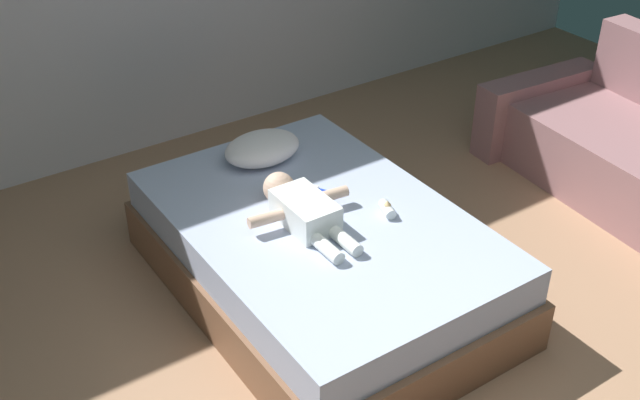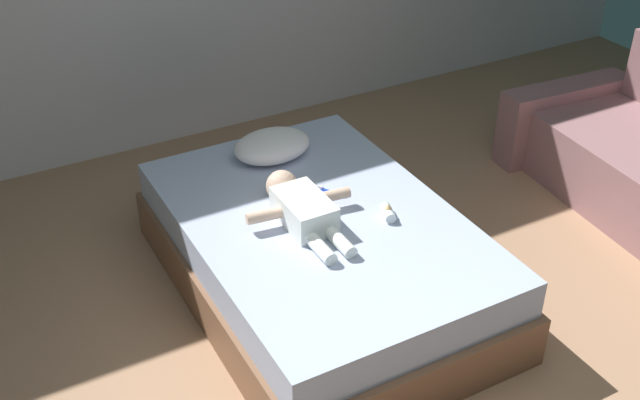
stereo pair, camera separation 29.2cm
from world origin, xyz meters
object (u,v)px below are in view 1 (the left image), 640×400
Objects in this scene: baby at (301,208)px; bed at (320,256)px; pillow at (262,148)px; baby_bottle at (387,209)px; toothbrush at (327,191)px.

bed is at bearing -18.79° from baby.
pillow is 0.61m from baby.
pillow is 3.36× the size of baby_bottle.
pillow is at bearing 77.01° from baby.
toothbrush is (0.15, 0.16, 0.24)m from bed.
toothbrush is (0.11, -0.47, -0.07)m from pillow.
baby is 4.62× the size of toothbrush.
pillow reaches higher than bed.
baby is (-0.09, 0.03, 0.31)m from bed.
baby_bottle reaches higher than bed.
toothbrush is at bearing 28.64° from baby.
toothbrush is at bearing 46.83° from bed.
bed is at bearing -133.17° from toothbrush.
toothbrush is 1.14× the size of baby_bottle.
baby_bottle is at bearing -72.98° from pillow.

